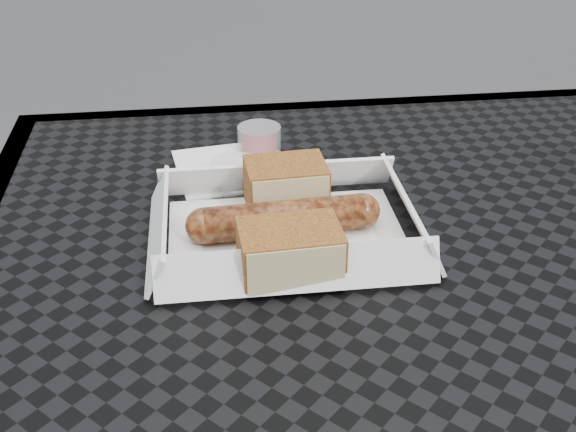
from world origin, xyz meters
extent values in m
cube|color=black|center=(0.00, 0.00, 0.74)|extent=(0.80, 0.80, 0.01)
cube|color=black|center=(0.00, 0.39, 0.73)|extent=(0.80, 0.03, 0.03)
cylinder|color=black|center=(-0.35, 0.35, 0.36)|extent=(0.03, 0.03, 0.73)
cylinder|color=black|center=(0.35, 0.35, 0.36)|extent=(0.03, 0.03, 0.73)
cube|color=white|center=(-0.09, 0.07, 0.75)|extent=(0.22, 0.15, 0.00)
cylinder|color=brown|center=(-0.09, 0.07, 0.77)|extent=(0.15, 0.04, 0.03)
sphere|color=brown|center=(-0.02, 0.07, 0.77)|extent=(0.03, 0.03, 0.03)
sphere|color=brown|center=(-0.17, 0.06, 0.77)|extent=(0.03, 0.03, 0.03)
cube|color=#915C24|center=(-0.09, 0.12, 0.77)|extent=(0.08, 0.06, 0.05)
cube|color=#915C24|center=(-0.10, 0.01, 0.77)|extent=(0.09, 0.06, 0.04)
cylinder|color=#DB4909|center=(-0.04, 0.02, 0.75)|extent=(0.02, 0.02, 0.00)
torus|color=white|center=(-0.03, 0.02, 0.75)|extent=(0.02, 0.02, 0.00)
cube|color=#B2D17F|center=(-0.03, 0.02, 0.75)|extent=(0.02, 0.02, 0.00)
cube|color=white|center=(-0.14, 0.21, 0.75)|extent=(0.14, 0.14, 0.00)
cylinder|color=maroon|center=(-0.10, 0.26, 0.76)|extent=(0.05, 0.05, 0.03)
cylinder|color=silver|center=(-0.13, 0.17, 0.76)|extent=(0.05, 0.05, 0.03)
camera|label=1|loc=(-0.16, -0.50, 1.11)|focal=45.00mm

